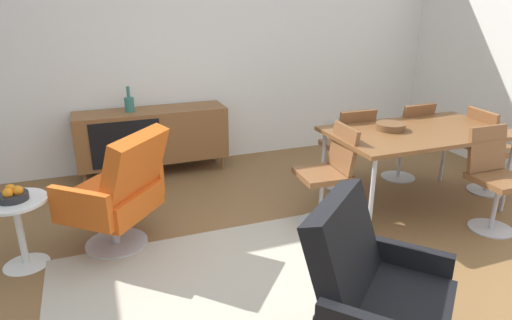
# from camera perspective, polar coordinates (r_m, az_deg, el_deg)

# --- Properties ---
(ground_plane) EXTENTS (8.32, 8.32, 0.00)m
(ground_plane) POSITION_cam_1_polar(r_m,az_deg,el_deg) (3.25, 2.75, -14.52)
(ground_plane) COLOR brown
(wall_back) EXTENTS (6.80, 0.12, 2.80)m
(wall_back) POSITION_cam_1_polar(r_m,az_deg,el_deg) (5.19, -8.85, 14.87)
(wall_back) COLOR white
(wall_back) RESTS_ON ground_plane
(sideboard) EXTENTS (1.60, 0.45, 0.72)m
(sideboard) POSITION_cam_1_polar(r_m,az_deg,el_deg) (4.99, -13.14, 3.12)
(sideboard) COLOR brown
(sideboard) RESTS_ON ground_plane
(vase_cobalt) EXTENTS (0.10, 0.10, 0.27)m
(vase_cobalt) POSITION_cam_1_polar(r_m,az_deg,el_deg) (4.88, -15.92, 6.97)
(vase_cobalt) COLOR #337266
(vase_cobalt) RESTS_ON sideboard
(dining_table) EXTENTS (1.60, 0.90, 0.74)m
(dining_table) POSITION_cam_1_polar(r_m,az_deg,el_deg) (4.23, 20.02, 3.05)
(dining_table) COLOR brown
(dining_table) RESTS_ON ground_plane
(wooden_bowl_on_table) EXTENTS (0.26, 0.26, 0.06)m
(wooden_bowl_on_table) POSITION_cam_1_polar(r_m,az_deg,el_deg) (4.14, 16.84, 4.13)
(wooden_bowl_on_table) COLOR brown
(wooden_bowl_on_table) RESTS_ON dining_table
(dining_chair_back_left) EXTENTS (0.41, 0.43, 0.86)m
(dining_chair_back_left) POSITION_cam_1_polar(r_m,az_deg,el_deg) (4.51, 11.74, 1.86)
(dining_chair_back_left) COLOR brown
(dining_chair_back_left) RESTS_ON ground_plane
(dining_chair_far_end) EXTENTS (0.45, 0.43, 0.86)m
(dining_chair_far_end) POSITION_cam_1_polar(r_m,az_deg,el_deg) (4.90, 27.64, 1.40)
(dining_chair_far_end) COLOR brown
(dining_chair_far_end) RESTS_ON ground_plane
(dining_chair_back_right) EXTENTS (0.42, 0.44, 0.86)m
(dining_chair_back_right) POSITION_cam_1_polar(r_m,az_deg,el_deg) (4.92, 18.72, 2.70)
(dining_chair_back_right) COLOR brown
(dining_chair_back_right) RESTS_ON ground_plane
(dining_chair_front_right) EXTENTS (0.40, 0.43, 0.86)m
(dining_chair_front_right) POSITION_cam_1_polar(r_m,az_deg,el_deg) (4.17, 28.24, -1.73)
(dining_chair_front_right) COLOR brown
(dining_chair_front_right) RESTS_ON ground_plane
(dining_chair_near_window) EXTENTS (0.45, 0.42, 0.86)m
(dining_chair_near_window) POSITION_cam_1_polar(r_m,az_deg,el_deg) (3.80, 9.33, -1.49)
(dining_chair_near_window) COLOR brown
(dining_chair_near_window) RESTS_ON ground_plane
(lounge_chair_red) EXTENTS (0.91, 0.91, 0.95)m
(lounge_chair_red) POSITION_cam_1_polar(r_m,az_deg,el_deg) (3.53, -17.25, -3.85)
(lounge_chair_red) COLOR #D85919
(lounge_chair_red) RESTS_ON ground_plane
(armchair_black_shell) EXTENTS (0.91, 0.91, 0.95)m
(armchair_black_shell) POSITION_cam_1_polar(r_m,az_deg,el_deg) (2.36, 15.00, -16.47)
(armchair_black_shell) COLOR black
(armchair_black_shell) RESTS_ON ground_plane
(side_table_round) EXTENTS (0.44, 0.44, 0.52)m
(side_table_round) POSITION_cam_1_polar(r_m,az_deg,el_deg) (3.62, -28.08, -7.39)
(side_table_round) COLOR white
(side_table_round) RESTS_ON ground_plane
(fruit_bowl) EXTENTS (0.20, 0.20, 0.11)m
(fruit_bowl) POSITION_cam_1_polar(r_m,az_deg,el_deg) (3.52, -28.70, -3.92)
(fruit_bowl) COLOR #262628
(fruit_bowl) RESTS_ON side_table_round
(area_rug) EXTENTS (2.20, 1.70, 0.01)m
(area_rug) POSITION_cam_1_polar(r_m,az_deg,el_deg) (3.07, -4.53, -16.85)
(area_rug) COLOR #B7AD99
(area_rug) RESTS_ON ground_plane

